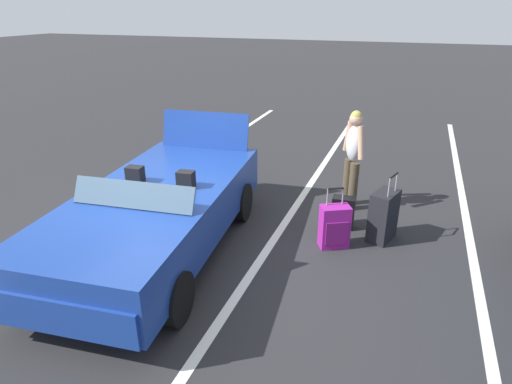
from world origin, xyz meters
TOP-DOWN VIEW (x-y plane):
  - ground_plane at (0.00, 0.00)m, footprint 80.00×80.00m
  - lot_line_near at (0.00, -1.32)m, footprint 18.00×0.12m
  - lot_line_mid at (0.00, 1.38)m, footprint 18.00×0.12m
  - lot_line_far at (0.00, 4.08)m, footprint 18.00×0.12m
  - convertible_car at (0.20, 0.02)m, footprint 4.29×2.16m
  - suitcase_large_black at (-1.45, 2.84)m, footprint 0.54×0.42m
  - suitcase_medium_bright at (-1.00, 2.23)m, footprint 0.40×0.47m
  - suitcase_small_carryon at (-1.62, 2.24)m, footprint 0.22×0.35m
  - traveler_person at (-2.41, 2.22)m, footprint 0.53×0.44m

SIDE VIEW (x-z plane):
  - ground_plane at x=0.00m, z-range 0.00..0.00m
  - lot_line_near at x=0.00m, z-range 0.00..0.00m
  - lot_line_mid at x=0.00m, z-range 0.00..0.00m
  - lot_line_far at x=0.00m, z-range 0.00..0.00m
  - suitcase_small_carryon at x=-1.62m, z-range 0.00..0.50m
  - suitcase_medium_bright at x=-1.00m, z-range -0.13..0.75m
  - suitcase_large_black at x=-1.45m, z-range -0.14..0.88m
  - convertible_car at x=0.20m, z-range -0.18..1.36m
  - traveler_person at x=-2.41m, z-range 0.10..1.76m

